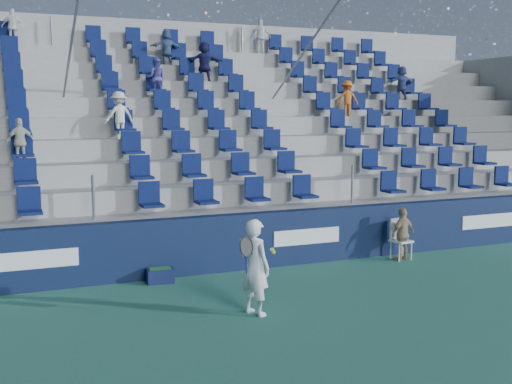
# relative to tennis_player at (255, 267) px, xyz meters

# --- Properties ---
(ground) EXTENTS (70.00, 70.00, 0.00)m
(ground) POSITION_rel_tennis_player_xyz_m (0.91, -0.21, -0.81)
(ground) COLOR #2F6F57
(ground) RESTS_ON ground
(sponsor_wall) EXTENTS (24.00, 0.32, 1.20)m
(sponsor_wall) POSITION_rel_tennis_player_xyz_m (0.91, 2.94, -0.21)
(sponsor_wall) COLOR #101B3A
(sponsor_wall) RESTS_ON ground
(grandstand) EXTENTS (24.00, 8.17, 6.63)m
(grandstand) POSITION_rel_tennis_player_xyz_m (0.90, 8.03, 1.32)
(grandstand) COLOR #9F9F9A
(grandstand) RESTS_ON ground
(tennis_player) EXTENTS (0.70, 0.70, 1.62)m
(tennis_player) POSITION_rel_tennis_player_xyz_m (0.00, 0.00, 0.00)
(tennis_player) COLOR white
(tennis_player) RESTS_ON ground
(line_judge_chair) EXTENTS (0.48, 0.49, 0.93)m
(line_judge_chair) POSITION_rel_tennis_player_xyz_m (4.59, 2.43, -0.28)
(line_judge_chair) COLOR white
(line_judge_chair) RESTS_ON ground
(line_judge) EXTENTS (0.76, 0.47, 1.21)m
(line_judge) POSITION_rel_tennis_player_xyz_m (4.59, 2.29, -0.21)
(line_judge) COLOR tan
(line_judge) RESTS_ON ground
(ball_bin) EXTENTS (0.55, 0.39, 0.29)m
(ball_bin) POSITION_rel_tennis_player_xyz_m (-0.97, 2.54, -0.65)
(ball_bin) COLOR #10183D
(ball_bin) RESTS_ON ground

